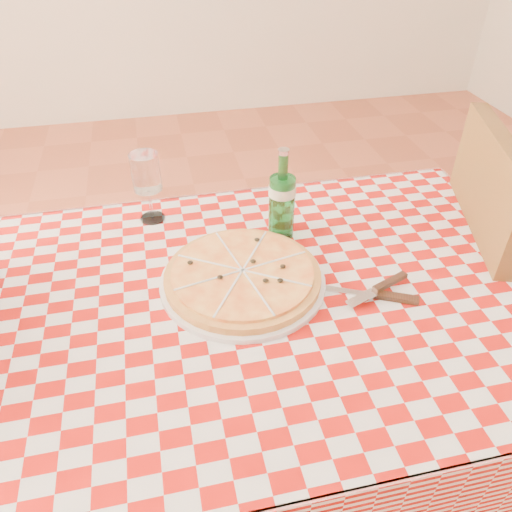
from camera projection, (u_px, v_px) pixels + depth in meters
The scene contains 7 objects.
dining_table at pixel (270, 325), 1.14m from camera, with size 1.20×0.80×0.75m.
tablecloth at pixel (271, 295), 1.08m from camera, with size 1.30×0.90×0.01m, color #9E0E09.
chair_near at pixel (500, 282), 1.39m from camera, with size 0.57×0.57×1.00m.
pizza_plate at pixel (243, 275), 1.09m from camera, with size 0.37×0.37×0.05m, color #BA873E, non-canonical shape.
water_bottle at pixel (282, 195), 1.18m from camera, with size 0.07×0.07×0.23m, color #1B6D2A, non-canonical shape.
wine_glass at pixel (148, 188), 1.26m from camera, with size 0.07×0.07×0.19m, color white, non-canonical shape.
cutlery at pixel (374, 292), 1.06m from camera, with size 0.24×0.20×0.03m, color silver, non-canonical shape.
Camera 1 is at (-0.21, -0.78, 1.48)m, focal length 35.00 mm.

